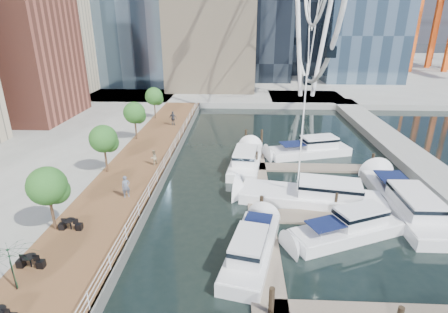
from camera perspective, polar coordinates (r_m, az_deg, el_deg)
ground at (r=21.64m, az=-1.30°, el=-20.48°), size 520.00×520.00×0.00m
boardwalk at (r=35.60m, az=-14.23°, el=-2.55°), size 6.00×60.00×1.00m
seawall at (r=34.86m, az=-9.50°, el=-2.69°), size 0.25×60.00×1.00m
land_far at (r=118.98m, az=2.17°, el=14.31°), size 200.00×114.00×1.00m
breakwater at (r=43.03m, az=28.39°, el=-0.38°), size 4.00×60.00×1.00m
pier at (r=70.72m, az=13.23°, el=9.17°), size 14.00×12.00×1.00m
railing at (r=34.48m, az=-9.76°, el=-1.12°), size 0.10×60.00×1.05m
floating_docks at (r=30.34m, az=15.34°, el=-6.96°), size 16.00×34.00×2.60m
street_trees at (r=34.21m, az=-19.11°, el=2.74°), size 2.60×42.60×4.60m
cafe_tables at (r=22.45m, az=-30.78°, el=-17.72°), size 2.50×13.70×0.74m
yacht_foreground at (r=27.03m, az=19.28°, el=-12.36°), size 9.45×5.95×2.15m
pedestrian_near at (r=29.47m, az=-15.71°, el=-4.75°), size 0.80×0.71×1.84m
pedestrian_mid at (r=35.48m, az=-11.41°, el=-0.18°), size 0.89×0.94×1.53m
pedestrian_far at (r=49.00m, az=-8.30°, el=6.19°), size 1.23×0.69×1.98m
moored_yachts at (r=30.99m, az=14.67°, el=-7.30°), size 16.72×33.63×11.50m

